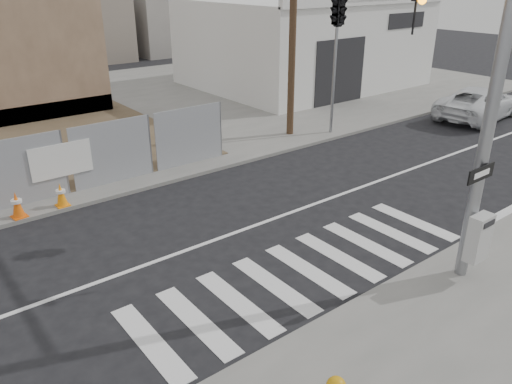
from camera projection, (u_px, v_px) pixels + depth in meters
ground at (243, 230)px, 13.29m from camera, size 100.00×100.00×0.00m
sidewalk_far at (66, 118)px, 23.38m from camera, size 50.00×20.00×0.12m
signal_pole at (383, 45)px, 11.29m from camera, size 0.96×5.87×7.00m
far_signal_pole at (336, 50)px, 19.71m from camera, size 0.16×0.20×5.60m
concrete_wall_right at (42, 45)px, 21.82m from camera, size 5.50×1.30×8.00m
auto_shop at (302, 42)px, 29.51m from camera, size 12.00×10.20×5.95m
utility_pole_right at (293, 4)px, 18.82m from camera, size 1.60×0.28×10.00m
suv at (479, 103)px, 23.23m from camera, size 5.54×3.07×1.47m
traffic_cone_c at (17, 205)px, 13.59m from camera, size 0.43×0.43×0.74m
traffic_cone_d at (61, 195)px, 14.26m from camera, size 0.38×0.38×0.70m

